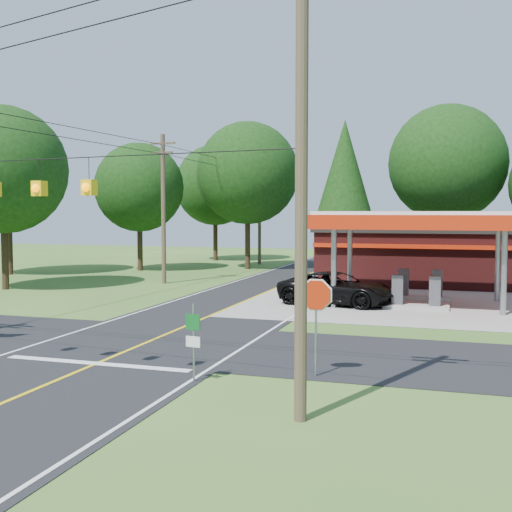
% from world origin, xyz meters
% --- Properties ---
extents(ground, '(120.00, 120.00, 0.00)m').
position_xyz_m(ground, '(0.00, 0.00, 0.00)').
color(ground, '#336122').
rests_on(ground, ground).
extents(main_highway, '(8.00, 120.00, 0.02)m').
position_xyz_m(main_highway, '(0.00, 0.00, 0.01)').
color(main_highway, black).
rests_on(main_highway, ground).
extents(cross_road, '(70.00, 7.00, 0.02)m').
position_xyz_m(cross_road, '(0.00, 0.00, 0.01)').
color(cross_road, black).
rests_on(cross_road, ground).
extents(lane_center_yellow, '(0.15, 110.00, 0.00)m').
position_xyz_m(lane_center_yellow, '(0.00, 0.00, 0.03)').
color(lane_center_yellow, yellow).
rests_on(lane_center_yellow, main_highway).
extents(gas_canopy, '(10.60, 7.40, 4.88)m').
position_xyz_m(gas_canopy, '(9.00, 13.00, 4.27)').
color(gas_canopy, gray).
rests_on(gas_canopy, ground).
extents(convenience_store, '(16.40, 7.55, 3.80)m').
position_xyz_m(convenience_store, '(10.00, 22.98, 1.92)').
color(convenience_store, '#501717').
rests_on(convenience_store, ground).
extents(utility_pole_near_right, '(1.80, 0.30, 11.50)m').
position_xyz_m(utility_pole_near_right, '(7.50, -7.00, 5.96)').
color(utility_pole_near_right, '#473828').
rests_on(utility_pole_near_right, ground).
extents(utility_pole_far_left, '(1.80, 0.30, 10.00)m').
position_xyz_m(utility_pole_far_left, '(-8.00, 18.00, 5.20)').
color(utility_pole_far_left, '#473828').
rests_on(utility_pole_far_left, ground).
extents(utility_pole_north, '(0.30, 0.30, 9.50)m').
position_xyz_m(utility_pole_north, '(-6.50, 35.00, 4.75)').
color(utility_pole_north, '#473828').
rests_on(utility_pole_north, ground).
extents(overhead_beacons, '(17.04, 2.04, 1.03)m').
position_xyz_m(overhead_beacons, '(-1.00, -6.00, 6.21)').
color(overhead_beacons, black).
rests_on(overhead_beacons, ground).
extents(treeline_backdrop, '(70.27, 51.59, 13.30)m').
position_xyz_m(treeline_backdrop, '(0.82, 24.01, 7.49)').
color(treeline_backdrop, '#332316').
rests_on(treeline_backdrop, ground).
extents(suv_car, '(7.02, 7.02, 1.69)m').
position_xyz_m(suv_car, '(4.98, 11.61, 0.84)').
color(suv_car, black).
rests_on(suv_car, ground).
extents(octagonal_stop_sign, '(1.00, 0.13, 2.93)m').
position_xyz_m(octagonal_stop_sign, '(7.00, -3.01, 2.22)').
color(octagonal_stop_sign, gray).
rests_on(octagonal_stop_sign, ground).
extents(route_sign_post, '(0.46, 0.12, 2.25)m').
position_xyz_m(route_sign_post, '(3.80, -4.63, 1.34)').
color(route_sign_post, gray).
rests_on(route_sign_post, ground).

